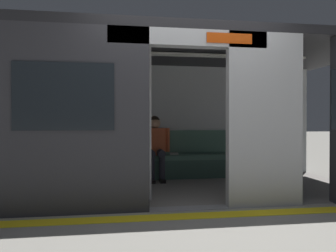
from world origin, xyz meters
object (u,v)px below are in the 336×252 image
Objects in this scene: grab_pole_door at (150,121)px; handbag at (135,150)px; book at (174,154)px; person_seated at (155,143)px; bench_seat at (164,160)px; train_car at (169,94)px.

handbag is at bearing -85.76° from grab_pole_door.
person_seated is at bearing 24.50° from book.
handbag is 1.18× the size of book.
grab_pole_door is at bearing 75.65° from bench_seat.
train_car is 1.51m from book.
book is (-0.20, -0.09, 0.12)m from bench_seat.
handbag is (0.55, -0.06, 0.19)m from bench_seat.
handbag is at bearing -17.05° from person_seated.
train_car is at bearing 114.93° from handbag.
bench_seat is 0.37m from person_seated.
train_car is 0.87m from grab_pole_door.
train_car reaches higher than grab_pole_door.
person_seated is 1.66m from grab_pole_door.
book is 0.10× the size of grab_pole_door.
grab_pole_door is at bearing 81.25° from person_seated.
book is (-0.74, -0.03, -0.07)m from handbag.
bench_seat is at bearing 27.59° from book.
bench_seat is 0.58m from handbag.
book is at bearing -159.50° from person_seated.
handbag is at bearing -6.32° from bench_seat.
person_seated is at bearing 162.95° from handbag.
person_seated is 0.55× the size of grab_pole_door.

